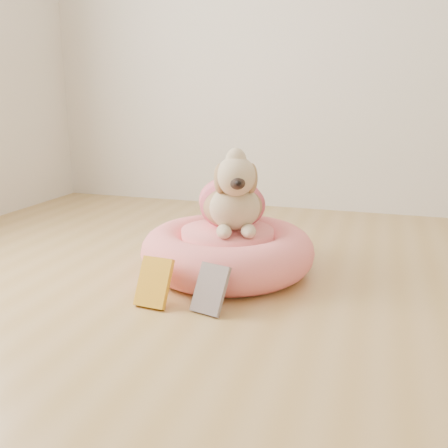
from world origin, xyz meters
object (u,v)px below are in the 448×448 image
(dog, at_px, (233,186))
(pet_bed, at_px, (227,251))
(book_white, at_px, (210,289))
(book_yellow, at_px, (154,282))

(dog, bearing_deg, pet_bed, -133.52)
(pet_bed, height_order, book_white, pet_bed)
(pet_bed, bearing_deg, book_white, -81.02)
(book_yellow, bearing_deg, dog, 75.54)
(pet_bed, relative_size, book_yellow, 4.06)
(dog, xyz_separation_m, book_white, (0.05, -0.45, -0.29))
(pet_bed, bearing_deg, dog, 68.48)
(dog, bearing_deg, book_white, -105.22)
(pet_bed, distance_m, book_white, 0.42)
(book_yellow, distance_m, book_white, 0.22)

